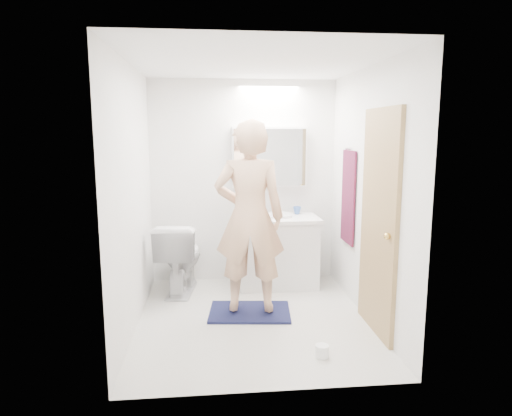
{
  "coord_description": "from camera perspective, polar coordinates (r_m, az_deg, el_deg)",
  "views": [
    {
      "loc": [
        -0.39,
        -4.12,
        1.79
      ],
      "look_at": [
        0.05,
        0.25,
        1.05
      ],
      "focal_mm": 31.61,
      "sensor_mm": 36.0,
      "label": 1
    }
  ],
  "objects": [
    {
      "name": "toothbrush_cup",
      "position": [
        5.42,
        5.22,
        -0.3
      ],
      "size": [
        0.13,
        0.13,
        0.09
      ],
      "primitive_type": "imported",
      "rotation": [
        0.0,
        0.0,
        -0.39
      ],
      "color": "#3B63B3",
      "rests_on": "countertop"
    },
    {
      "name": "door",
      "position": [
        4.12,
        15.28,
        -1.83
      ],
      "size": [
        0.04,
        0.8,
        2.0
      ],
      "primitive_type": "cube",
      "color": "tan",
      "rests_on": "wall_right"
    },
    {
      "name": "towel",
      "position": [
        4.94,
        11.59,
        1.35
      ],
      "size": [
        0.02,
        0.42,
        1.0
      ],
      "primitive_type": "cube",
      "color": "#141238",
      "rests_on": "wall_right"
    },
    {
      "name": "countertop",
      "position": [
        5.23,
        2.74,
        -1.34
      ],
      "size": [
        0.95,
        0.58,
        0.04
      ],
      "primitive_type": "cube",
      "color": "white",
      "rests_on": "vanity_cabinet"
    },
    {
      "name": "wall_left",
      "position": [
        4.22,
        -15.39,
        1.19
      ],
      "size": [
        0.0,
        2.5,
        2.5
      ],
      "primitive_type": "plane",
      "rotation": [
        1.57,
        0.0,
        1.57
      ],
      "color": "white",
      "rests_on": "floor"
    },
    {
      "name": "floor",
      "position": [
        4.51,
        -0.32,
        -13.83
      ],
      "size": [
        2.5,
        2.5,
        0.0
      ],
      "primitive_type": "plane",
      "color": "silver",
      "rests_on": "ground"
    },
    {
      "name": "person",
      "position": [
        4.35,
        -0.83,
        -1.17
      ],
      "size": [
        0.72,
        0.51,
        1.86
      ],
      "primitive_type": "imported",
      "rotation": [
        0.0,
        0.0,
        3.04
      ],
      "color": "#E1AD87",
      "rests_on": "bath_rug"
    },
    {
      "name": "mirror_panel",
      "position": [
        5.27,
        1.79,
        6.41
      ],
      "size": [
        0.84,
        0.01,
        0.66
      ],
      "primitive_type": "cube",
      "color": "silver",
      "rests_on": "medicine_cabinet"
    },
    {
      "name": "soap_bottle_b",
      "position": [
        5.37,
        0.46,
        0.02
      ],
      "size": [
        0.1,
        0.1,
        0.16
      ],
      "primitive_type": "imported",
      "rotation": [
        0.0,
        0.0,
        -0.65
      ],
      "color": "#5FA4CC",
      "rests_on": "countertop"
    },
    {
      "name": "bath_rug",
      "position": [
        4.63,
        -0.8,
        -13.02
      ],
      "size": [
        0.85,
        0.63,
        0.02
      ],
      "primitive_type": "cube",
      "rotation": [
        0.0,
        0.0,
        -0.1
      ],
      "color": "#131D3B",
      "rests_on": "floor"
    },
    {
      "name": "wall_front",
      "position": [
        2.95,
        1.96,
        -1.97
      ],
      "size": [
        2.5,
        0.0,
        2.5
      ],
      "primitive_type": "plane",
      "rotation": [
        -1.57,
        0.0,
        0.0
      ],
      "color": "white",
      "rests_on": "floor"
    },
    {
      "name": "sink_basin",
      "position": [
        5.26,
        2.7,
        -0.91
      ],
      "size": [
        0.36,
        0.36,
        0.03
      ],
      "primitive_type": "cylinder",
      "color": "white",
      "rests_on": "countertop"
    },
    {
      "name": "door_knob",
      "position": [
        3.84,
        16.28,
        -3.45
      ],
      "size": [
        0.06,
        0.06,
        0.06
      ],
      "primitive_type": "sphere",
      "color": "gold",
      "rests_on": "door"
    },
    {
      "name": "towel_hook",
      "position": [
        4.89,
        11.65,
        7.38
      ],
      "size": [
        0.07,
        0.02,
        0.02
      ],
      "primitive_type": "cylinder",
      "rotation": [
        0.0,
        1.57,
        0.0
      ],
      "color": "silver",
      "rests_on": "wall_right"
    },
    {
      "name": "medicine_cabinet",
      "position": [
        5.34,
        1.68,
        6.46
      ],
      "size": [
        0.88,
        0.14,
        0.7
      ],
      "primitive_type": "cube",
      "color": "white",
      "rests_on": "wall_back"
    },
    {
      "name": "toilet",
      "position": [
        5.17,
        -9.59,
        -6.11
      ],
      "size": [
        0.55,
        0.85,
        0.81
      ],
      "primitive_type": "imported",
      "rotation": [
        0.0,
        0.0,
        3.01
      ],
      "color": "white",
      "rests_on": "floor"
    },
    {
      "name": "vanity_cabinet",
      "position": [
        5.33,
        2.71,
        -5.68
      ],
      "size": [
        0.9,
        0.55,
        0.78
      ],
      "primitive_type": "cube",
      "color": "white",
      "rests_on": "floor"
    },
    {
      "name": "wall_right",
      "position": [
        4.42,
        14.02,
        1.61
      ],
      "size": [
        0.0,
        2.5,
        2.5
      ],
      "primitive_type": "plane",
      "rotation": [
        1.57,
        0.0,
        -1.57
      ],
      "color": "white",
      "rests_on": "floor"
    },
    {
      "name": "soap_bottle_a",
      "position": [
        5.32,
        -0.68,
        0.31
      ],
      "size": [
        0.1,
        0.1,
        0.23
      ],
      "primitive_type": "imported",
      "rotation": [
        0.0,
        0.0,
        0.14
      ],
      "color": "beige",
      "rests_on": "countertop"
    },
    {
      "name": "wall_back",
      "position": [
        5.41,
        -1.59,
        3.31
      ],
      "size": [
        2.5,
        0.0,
        2.5
      ],
      "primitive_type": "plane",
      "rotation": [
        1.57,
        0.0,
        0.0
      ],
      "color": "white",
      "rests_on": "floor"
    },
    {
      "name": "faucet",
      "position": [
        5.43,
        2.41,
        0.13
      ],
      "size": [
        0.02,
        0.02,
        0.16
      ],
      "primitive_type": "cylinder",
      "color": "silver",
      "rests_on": "countertop"
    },
    {
      "name": "ceiling",
      "position": [
        4.18,
        -0.36,
        17.96
      ],
      "size": [
        2.5,
        2.5,
        0.0
      ],
      "primitive_type": "plane",
      "rotation": [
        3.14,
        0.0,
        0.0
      ],
      "color": "white",
      "rests_on": "floor"
    },
    {
      "name": "toilet_paper_roll",
      "position": [
        3.84,
        8.35,
        -17.47
      ],
      "size": [
        0.11,
        0.11,
        0.1
      ],
      "primitive_type": "cylinder",
      "color": "white",
      "rests_on": "floor"
    }
  ]
}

